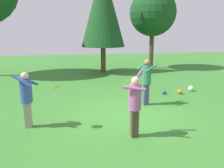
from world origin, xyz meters
name	(u,v)px	position (x,y,z in m)	size (l,w,h in m)	color
ground_plane	(127,115)	(0.00, 0.00, 0.00)	(40.00, 40.00, 0.00)	#387A2D
person_thrower	(135,102)	(-0.17, -1.64, 1.00)	(0.62, 0.62, 1.85)	#4C382D
person_catcher	(26,95)	(-3.15, -0.49, 1.00)	(0.69, 0.64, 1.68)	gray
person_bystander	(147,78)	(0.99, 0.94, 1.07)	(0.75, 0.70, 1.78)	#38476B
frisbee	(56,87)	(-2.28, -0.79, 1.27)	(0.35, 0.36, 0.16)	orange
ball_orange	(180,92)	(3.00, 2.13, 0.11)	(0.22, 0.22, 0.22)	orange
ball_white	(191,88)	(3.75, 2.51, 0.13)	(0.27, 0.27, 0.27)	white
ball_blue	(164,92)	(2.28, 2.23, 0.10)	(0.20, 0.20, 0.20)	blue
tree_center	(103,7)	(0.30, 8.14, 4.30)	(2.88, 2.88, 6.89)	brown
tree_right	(153,13)	(4.08, 9.23, 4.03)	(3.35, 3.35, 5.73)	brown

